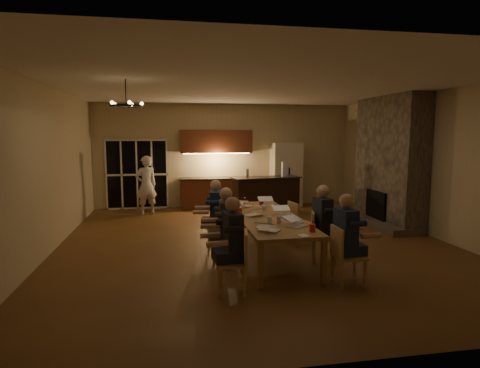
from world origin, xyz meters
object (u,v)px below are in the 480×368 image
object	(u,v)px
redcup_near	(312,228)
redcup_mid	(239,211)
standing_person	(146,185)
laptop_a	(269,224)
laptop_c	(253,210)
mug_front	(269,219)
laptop_f	(266,200)
chair_right_far	(302,223)
person_left_far	(216,214)
laptop_b	(298,220)
person_left_mid	(226,228)
laptop_e	(244,201)
chair_left_far	(218,226)
bar_island	(266,196)
person_right_near	(345,239)
mug_back	(242,206)
laptop_d	(282,210)
dining_table	(267,236)
person_left_near	(233,244)
mug_mid	(264,208)
redcup_far	(261,201)
plate_near	(297,222)
plate_left	(263,228)
chair_left_near	(232,262)
can_cola	(245,201)
bar_bottle	(247,173)
refrigerator	(286,175)
can_silver	(279,220)
plate_far	(280,208)
person_right_mid	(322,224)
chair_right_near	(349,256)
chair_right_mid	(324,237)
chandelier	(126,106)

from	to	relation	value
redcup_near	redcup_mid	bearing A→B (deg)	118.30
standing_person	redcup_mid	world-z (taller)	standing_person
standing_person	laptop_a	world-z (taller)	standing_person
laptop_c	mug_front	world-z (taller)	laptop_c
laptop_f	chair_right_far	bearing A→B (deg)	-36.33
person_left_far	laptop_b	world-z (taller)	person_left_far
person_left_mid	laptop_b	xyz separation A→B (m)	(1.14, -0.37, 0.17)
laptop_e	laptop_a	bearing A→B (deg)	120.09
chair_left_far	person_left_mid	world-z (taller)	person_left_mid
bar_island	laptop_e	bearing A→B (deg)	-121.91
person_right_near	mug_back	xyz separation A→B (m)	(-1.16, 2.39, 0.11)
laptop_d	laptop_e	world-z (taller)	same
dining_table	chair_left_far	distance (m)	1.06
person_left_near	mug_mid	xyz separation A→B (m)	(0.96, 2.10, 0.11)
laptop_d	redcup_far	size ratio (longest dim) A/B	2.67
laptop_a	redcup_far	xyz separation A→B (m)	(0.44, 2.45, -0.05)
plate_near	plate_left	size ratio (longest dim) A/B	0.91
person_left_near	chair_left_near	bearing A→B (deg)	-21.65
dining_table	person_left_far	xyz separation A→B (m)	(-0.89, 0.64, 0.31)
laptop_f	can_cola	bearing A→B (deg)	143.70
laptop_c	bar_bottle	size ratio (longest dim) A/B	1.33
mug_mid	bar_bottle	size ratio (longest dim) A/B	0.42
refrigerator	can_silver	distance (m)	5.96
chair_left_near	mug_front	bearing A→B (deg)	153.88
plate_near	plate_left	distance (m)	0.76
mug_back	plate_far	world-z (taller)	mug_back
bar_island	person_right_mid	xyz separation A→B (m)	(-0.01, -4.26, 0.15)
laptop_e	can_cola	bearing A→B (deg)	-75.34
chair_left_far	plate_left	size ratio (longest dim) A/B	3.67
mug_front	redcup_mid	world-z (taller)	redcup_mid
chair_right_near	mug_mid	xyz separation A→B (m)	(-0.81, 2.17, 0.36)
chair_left_near	laptop_d	size ratio (longest dim) A/B	2.78
standing_person	laptop_b	size ratio (longest dim) A/B	5.23
chair_right_mid	redcup_mid	world-z (taller)	chair_right_mid
person_left_far	mug_mid	distance (m)	0.96
bar_bottle	bar_island	bearing A→B (deg)	8.47
dining_table	plate_left	distance (m)	1.05
laptop_e	laptop_f	xyz separation A→B (m)	(0.50, 0.04, 0.00)
chair_right_far	can_cola	size ratio (longest dim) A/B	7.42
person_left_far	chandelier	world-z (taller)	chandelier
person_right_near	plate_left	size ratio (longest dim) A/B	5.70
redcup_far	laptop_e	bearing A→B (deg)	-150.77
laptop_a	plate_far	distance (m)	1.96
person_right_mid	chair_right_near	bearing A→B (deg)	177.46
laptop_c	laptop_d	xyz separation A→B (m)	(0.54, -0.11, 0.00)
chair_right_near	can_silver	world-z (taller)	chair_right_near
laptop_b	chair_left_near	bearing A→B (deg)	173.99
chair_right_mid	mug_front	xyz separation A→B (m)	(-1.01, -0.01, 0.36)
bar_island	person_left_near	xyz separation A→B (m)	(-1.79, -5.31, 0.15)
person_right_mid	laptop_a	xyz separation A→B (m)	(-1.12, -0.59, 0.17)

